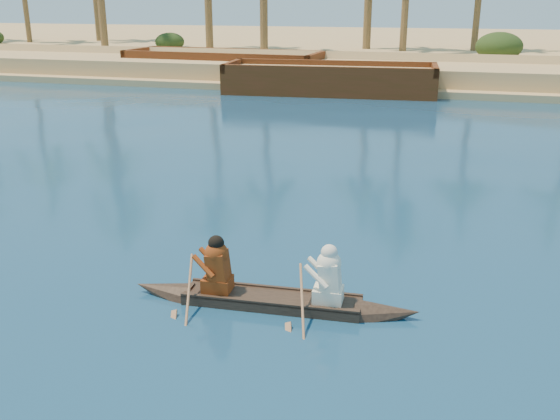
% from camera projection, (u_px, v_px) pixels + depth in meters
% --- Properties ---
extents(sandy_embankment, '(150.00, 51.00, 1.50)m').
position_uv_depth(sandy_embankment, '(527.00, 52.00, 52.53)').
color(sandy_embankment, tan).
rests_on(sandy_embankment, ground).
extents(shrub_cluster, '(100.00, 6.00, 2.40)m').
position_uv_depth(shrub_cluster, '(551.00, 61.00, 38.30)').
color(shrub_cluster, '#1F3212').
rests_on(shrub_cluster, ground).
extents(canoe, '(4.88, 0.94, 1.33)m').
position_uv_depth(canoe, '(272.00, 291.00, 10.31)').
color(canoe, '#402E23').
rests_on(canoe, ground).
extents(barge_left, '(12.56, 4.69, 2.06)m').
position_uv_depth(barge_left, '(224.00, 67.00, 39.47)').
color(barge_left, '#602814').
rests_on(barge_left, ground).
extents(barge_mid, '(11.44, 4.62, 1.86)m').
position_uv_depth(barge_mid, '(330.00, 81.00, 33.44)').
color(barge_mid, '#602814').
rests_on(barge_mid, ground).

